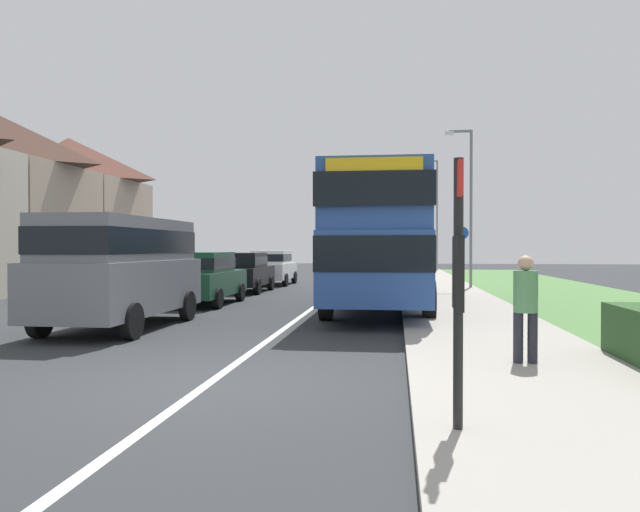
{
  "coord_description": "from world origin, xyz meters",
  "views": [
    {
      "loc": [
        2.43,
        -7.45,
        1.78
      ],
      "look_at": [
        0.79,
        5.47,
        1.6
      ],
      "focal_mm": 33.6,
      "sensor_mm": 36.0,
      "label": 1
    }
  ],
  "objects_px": {
    "street_lamp_mid": "(468,197)",
    "street_lamp_far": "(436,209)",
    "parked_car_black": "(244,270)",
    "parked_car_white": "(272,266)",
    "parked_van_grey": "(121,264)",
    "double_decker_bus": "(380,235)",
    "cycle_route_sign": "(462,258)",
    "parked_car_dark_green": "(201,276)",
    "pedestrian_at_stop": "(526,304)",
    "bus_stop_sign": "(458,274)"
  },
  "relations": [
    {
      "from": "parked_van_grey",
      "to": "street_lamp_far",
      "type": "distance_m",
      "value": 33.07
    },
    {
      "from": "parked_car_dark_green",
      "to": "street_lamp_mid",
      "type": "bearing_deg",
      "value": 40.29
    },
    {
      "from": "pedestrian_at_stop",
      "to": "bus_stop_sign",
      "type": "height_order",
      "value": "bus_stop_sign"
    },
    {
      "from": "cycle_route_sign",
      "to": "street_lamp_far",
      "type": "height_order",
      "value": "street_lamp_far"
    },
    {
      "from": "double_decker_bus",
      "to": "parked_car_dark_green",
      "type": "distance_m",
      "value": 5.75
    },
    {
      "from": "parked_car_black",
      "to": "cycle_route_sign",
      "type": "distance_m",
      "value": 8.57
    },
    {
      "from": "parked_car_dark_green",
      "to": "parked_car_black",
      "type": "distance_m",
      "value": 5.26
    },
    {
      "from": "pedestrian_at_stop",
      "to": "bus_stop_sign",
      "type": "xyz_separation_m",
      "value": [
        -1.29,
        -3.31,
        0.56
      ]
    },
    {
      "from": "parked_car_white",
      "to": "street_lamp_mid",
      "type": "xyz_separation_m",
      "value": [
        8.91,
        -2.43,
        3.0
      ]
    },
    {
      "from": "cycle_route_sign",
      "to": "parked_van_grey",
      "type": "bearing_deg",
      "value": -132.74
    },
    {
      "from": "parked_car_black",
      "to": "street_lamp_mid",
      "type": "distance_m",
      "value": 9.85
    },
    {
      "from": "double_decker_bus",
      "to": "cycle_route_sign",
      "type": "xyz_separation_m",
      "value": [
        2.77,
        4.14,
        -0.71
      ]
    },
    {
      "from": "street_lamp_far",
      "to": "cycle_route_sign",
      "type": "bearing_deg",
      "value": -91.39
    },
    {
      "from": "parked_car_white",
      "to": "pedestrian_at_stop",
      "type": "height_order",
      "value": "pedestrian_at_stop"
    },
    {
      "from": "parked_car_black",
      "to": "parked_car_white",
      "type": "xyz_separation_m",
      "value": [
        0.15,
        4.84,
        0.03
      ]
    },
    {
      "from": "parked_car_white",
      "to": "street_lamp_mid",
      "type": "distance_m",
      "value": 9.71
    },
    {
      "from": "double_decker_bus",
      "to": "cycle_route_sign",
      "type": "relative_size",
      "value": 4.04
    },
    {
      "from": "cycle_route_sign",
      "to": "street_lamp_mid",
      "type": "bearing_deg",
      "value": 80.61
    },
    {
      "from": "parked_van_grey",
      "to": "cycle_route_sign",
      "type": "distance_m",
      "value": 12.27
    },
    {
      "from": "street_lamp_mid",
      "to": "street_lamp_far",
      "type": "bearing_deg",
      "value": 90.44
    },
    {
      "from": "bus_stop_sign",
      "to": "street_lamp_mid",
      "type": "distance_m",
      "value": 20.41
    },
    {
      "from": "parked_car_white",
      "to": "street_lamp_far",
      "type": "xyz_separation_m",
      "value": [
        8.77,
        16.06,
        3.72
      ]
    },
    {
      "from": "parked_car_white",
      "to": "parked_car_black",
      "type": "bearing_deg",
      "value": -91.73
    },
    {
      "from": "parked_car_dark_green",
      "to": "parked_van_grey",
      "type": "bearing_deg",
      "value": -89.74
    },
    {
      "from": "street_lamp_mid",
      "to": "pedestrian_at_stop",
      "type": "bearing_deg",
      "value": -93.95
    },
    {
      "from": "bus_stop_sign",
      "to": "street_lamp_far",
      "type": "bearing_deg",
      "value": 86.58
    },
    {
      "from": "street_lamp_mid",
      "to": "double_decker_bus",
      "type": "bearing_deg",
      "value": -112.61
    },
    {
      "from": "street_lamp_far",
      "to": "parked_car_black",
      "type": "bearing_deg",
      "value": -113.1
    },
    {
      "from": "double_decker_bus",
      "to": "parked_car_dark_green",
      "type": "height_order",
      "value": "double_decker_bus"
    },
    {
      "from": "parked_car_dark_green",
      "to": "pedestrian_at_stop",
      "type": "height_order",
      "value": "pedestrian_at_stop"
    },
    {
      "from": "parked_car_black",
      "to": "parked_car_white",
      "type": "distance_m",
      "value": 4.84
    },
    {
      "from": "pedestrian_at_stop",
      "to": "street_lamp_far",
      "type": "xyz_separation_m",
      "value": [
        1.02,
        35.31,
        3.64
      ]
    },
    {
      "from": "parked_car_dark_green",
      "to": "street_lamp_far",
      "type": "distance_m",
      "value": 27.88
    },
    {
      "from": "parked_van_grey",
      "to": "street_lamp_mid",
      "type": "distance_m",
      "value": 16.18
    },
    {
      "from": "street_lamp_far",
      "to": "parked_van_grey",
      "type": "bearing_deg",
      "value": -105.65
    },
    {
      "from": "parked_car_white",
      "to": "bus_stop_sign",
      "type": "distance_m",
      "value": 23.47
    },
    {
      "from": "parked_car_black",
      "to": "street_lamp_far",
      "type": "height_order",
      "value": "street_lamp_far"
    },
    {
      "from": "parked_car_dark_green",
      "to": "street_lamp_mid",
      "type": "height_order",
      "value": "street_lamp_mid"
    },
    {
      "from": "parked_van_grey",
      "to": "bus_stop_sign",
      "type": "distance_m",
      "value": 9.55
    },
    {
      "from": "parked_car_dark_green",
      "to": "parked_car_white",
      "type": "height_order",
      "value": "parked_car_white"
    },
    {
      "from": "double_decker_bus",
      "to": "street_lamp_mid",
      "type": "bearing_deg",
      "value": 67.39
    },
    {
      "from": "parked_car_white",
      "to": "street_lamp_mid",
      "type": "height_order",
      "value": "street_lamp_mid"
    },
    {
      "from": "parked_van_grey",
      "to": "parked_car_black",
      "type": "xyz_separation_m",
      "value": [
        -0.04,
        10.79,
        -0.56
      ]
    },
    {
      "from": "parked_van_grey",
      "to": "cycle_route_sign",
      "type": "bearing_deg",
      "value": 47.26
    },
    {
      "from": "parked_car_black",
      "to": "street_lamp_far",
      "type": "bearing_deg",
      "value": 66.9
    },
    {
      "from": "double_decker_bus",
      "to": "parked_car_black",
      "type": "distance_m",
      "value": 8.24
    },
    {
      "from": "bus_stop_sign",
      "to": "parked_car_black",
      "type": "bearing_deg",
      "value": 110.47
    },
    {
      "from": "parked_car_dark_green",
      "to": "parked_car_white",
      "type": "distance_m",
      "value": 10.1
    },
    {
      "from": "pedestrian_at_stop",
      "to": "street_lamp_far",
      "type": "bearing_deg",
      "value": 88.35
    },
    {
      "from": "parked_car_white",
      "to": "pedestrian_at_stop",
      "type": "distance_m",
      "value": 20.75
    }
  ]
}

